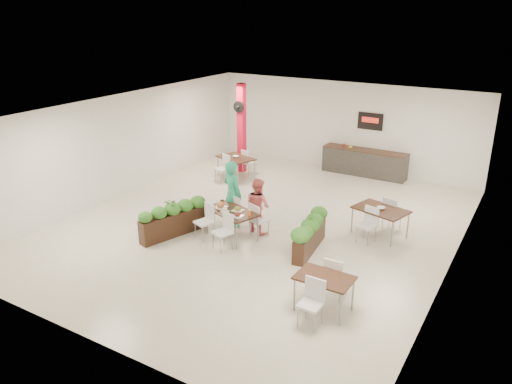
% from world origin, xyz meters
% --- Properties ---
extents(ground, '(12.00, 12.00, 0.00)m').
position_xyz_m(ground, '(0.00, 0.00, 0.00)').
color(ground, beige).
rests_on(ground, ground).
extents(room_shell, '(10.10, 12.10, 3.22)m').
position_xyz_m(room_shell, '(0.00, 0.00, 2.01)').
color(room_shell, white).
rests_on(room_shell, ground).
extents(red_column, '(0.40, 0.41, 3.20)m').
position_xyz_m(red_column, '(-3.00, 3.79, 1.64)').
color(red_column, red).
rests_on(red_column, ground).
extents(service_counter, '(3.00, 0.64, 2.20)m').
position_xyz_m(service_counter, '(1.00, 5.65, 0.49)').
color(service_counter, '#2C2A27').
rests_on(service_counter, ground).
extents(main_table, '(1.69, 1.94, 0.92)m').
position_xyz_m(main_table, '(-0.25, -1.07, 0.64)').
color(main_table, black).
rests_on(main_table, ground).
extents(diner_man, '(0.78, 0.64, 1.85)m').
position_xyz_m(diner_man, '(-0.64, -0.42, 0.93)').
color(diner_man, '#27AB7C').
rests_on(diner_man, ground).
extents(diner_woman, '(0.87, 0.78, 1.49)m').
position_xyz_m(diner_woman, '(0.16, -0.42, 0.75)').
color(diner_woman, '#E56666').
rests_on(diner_woman, ground).
extents(planter_left, '(0.88, 1.94, 1.05)m').
position_xyz_m(planter_left, '(-1.62, -1.77, 0.52)').
color(planter_left, black).
rests_on(planter_left, ground).
extents(planter_right, '(0.58, 1.86, 0.97)m').
position_xyz_m(planter_right, '(1.83, -0.74, 0.49)').
color(planter_right, black).
rests_on(planter_right, ground).
extents(side_table_a, '(1.49, 1.67, 0.92)m').
position_xyz_m(side_table_a, '(-2.77, 3.05, 0.64)').
color(side_table_a, black).
rests_on(side_table_a, ground).
extents(side_table_b, '(1.52, 1.67, 0.92)m').
position_xyz_m(side_table_b, '(3.04, 1.01, 0.64)').
color(side_table_b, black).
rests_on(side_table_b, ground).
extents(side_table_c, '(1.12, 1.63, 0.92)m').
position_xyz_m(side_table_c, '(3.17, -2.96, 0.62)').
color(side_table_c, black).
rests_on(side_table_c, ground).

